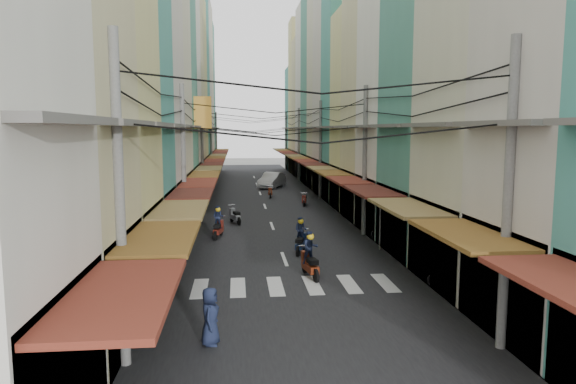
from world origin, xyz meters
TOP-DOWN VIEW (x-y plane):
  - ground at (0.00, 0.00)m, footprint 160.00×160.00m
  - road at (0.00, 20.00)m, footprint 10.00×80.00m
  - sidewalk_left at (-6.50, 20.00)m, footprint 3.00×80.00m
  - sidewalk_right at (6.50, 20.00)m, footprint 3.00×80.00m
  - crosswalk at (-0.00, -6.00)m, footprint 7.55×2.40m
  - building_row_left at (-7.92, 16.56)m, footprint 7.80×67.67m
  - building_row_right at (7.92, 16.45)m, footprint 7.80×68.98m
  - utility_poles at (0.00, 15.01)m, footprint 10.20×66.13m
  - white_car at (1.39, 26.44)m, footprint 5.83×3.98m
  - bicycle at (5.78, 1.37)m, footprint 1.69×0.68m
  - moving_scooters at (-0.16, 3.25)m, footprint 6.58×25.96m
  - parked_scooters at (4.93, -4.39)m, footprint 12.93×14.39m
  - pedestrians at (-3.87, 1.41)m, footprint 13.59×23.13m
  - market_umbrella at (6.69, -8.37)m, footprint 2.31×2.31m
  - traffic_sign at (4.78, -0.62)m, footprint 0.10×0.66m

SIDE VIEW (x-z plane):
  - ground at x=0.00m, z-range 0.00..0.00m
  - white_car at x=1.39m, z-range -0.96..0.96m
  - bicycle at x=5.78m, z-range -0.57..0.57m
  - road at x=0.00m, z-range 0.00..0.02m
  - crosswalk at x=0.00m, z-range 0.02..0.03m
  - sidewalk_left at x=-6.50m, z-range 0.00..0.06m
  - sidewalk_right at x=6.50m, z-range 0.00..0.06m
  - parked_scooters at x=4.93m, z-range -0.01..0.95m
  - moving_scooters at x=-0.16m, z-range -0.41..1.45m
  - pedestrians at x=-3.87m, z-range -0.06..2.10m
  - market_umbrella at x=6.69m, z-range 0.93..3.36m
  - traffic_sign at x=4.78m, z-range 0.70..3.72m
  - utility_poles at x=0.00m, z-range 2.49..10.69m
  - building_row_right at x=7.92m, z-range -1.89..20.71m
  - building_row_left at x=-7.92m, z-range -2.07..21.63m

